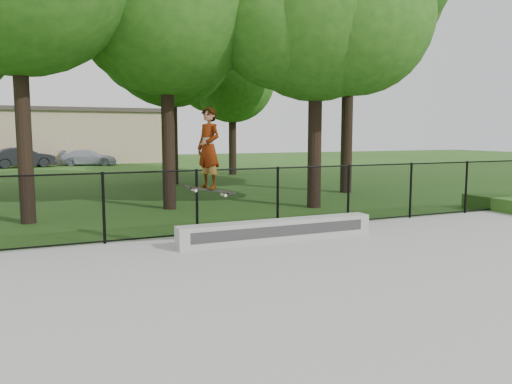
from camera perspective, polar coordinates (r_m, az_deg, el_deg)
ground at (r=7.37m, az=23.55°, el=-12.39°), size 100.00×100.00×0.00m
concrete_slab at (r=7.36m, az=23.56°, el=-12.17°), size 14.00×12.00×0.06m
grind_ledge at (r=10.66m, az=2.52°, el=-4.41°), size 4.40×0.40×0.45m
car_b at (r=37.86m, az=-25.11°, el=3.58°), size 4.00×2.29×1.37m
car_c at (r=38.63m, az=-18.57°, el=3.75°), size 3.91×2.51×1.14m
skater_airborne at (r=9.65m, az=-5.43°, el=4.79°), size 0.83×0.67×1.72m
chainlink_fence at (r=11.89m, az=2.50°, el=-0.69°), size 16.06×0.06×1.50m
tree_row at (r=18.99m, az=-6.83°, el=19.91°), size 20.84×18.15×11.53m
distant_building at (r=42.81m, az=-19.42°, el=6.11°), size 12.40×6.40×4.30m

